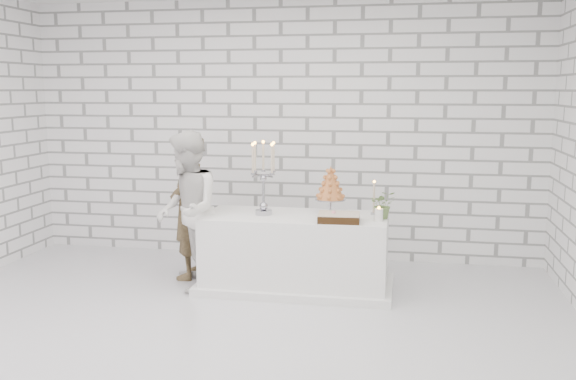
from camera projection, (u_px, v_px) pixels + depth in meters
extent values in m
cube|color=silver|center=(222.00, 334.00, 5.13)|extent=(6.00, 5.00, 0.01)
cube|color=white|center=(281.00, 131.00, 7.32)|extent=(6.00, 0.01, 3.00)
cube|color=white|center=(34.00, 213.00, 2.47)|extent=(6.00, 0.01, 3.00)
cube|color=white|center=(296.00, 252.00, 6.24)|extent=(1.80, 0.80, 0.75)
imported|color=#392D1C|center=(188.00, 207.00, 6.57)|extent=(0.37, 0.56, 1.52)
imported|color=white|center=(187.00, 211.00, 6.19)|extent=(0.85, 0.94, 1.58)
cube|color=black|center=(339.00, 217.00, 5.87)|extent=(0.40, 0.29, 0.08)
cylinder|color=white|center=(379.00, 215.00, 5.89)|extent=(0.09, 0.09, 0.12)
cylinder|color=beige|center=(374.00, 199.00, 6.19)|extent=(0.07, 0.07, 0.32)
imported|color=#496131|center=(383.00, 204.00, 6.01)|extent=(0.27, 0.24, 0.27)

